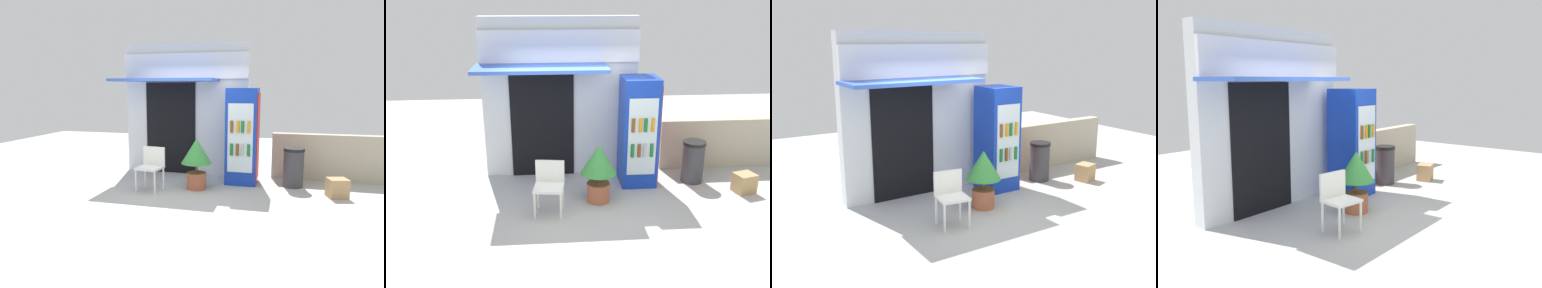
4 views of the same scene
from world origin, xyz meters
The scene contains 8 objects.
ground centered at (0.00, 0.00, 0.00)m, with size 16.00×16.00×0.00m, color #B2B2AD.
storefront_building centered at (-0.30, 1.66, 1.57)m, with size 2.93×1.18×2.99m.
drink_cooler centered at (1.12, 1.07, 1.00)m, with size 0.65×0.73×1.99m.
plastic_chair centered at (-0.53, 0.05, 0.51)m, with size 0.52×0.47×0.85m.
potted_plant_near_shop centered at (0.30, 0.36, 0.63)m, with size 0.60×0.60×1.01m.
trash_bin centered at (2.17, 1.02, 0.40)m, with size 0.42×0.42×0.80m.
stone_boundary_wall centered at (3.14, 1.74, 0.50)m, with size 2.85×0.24×1.00m, color #B7AD93.
cardboard_box centered at (2.95, 0.49, 0.17)m, with size 0.35×0.30×0.35m, color tan.
Camera 3 is at (-3.83, -5.58, 2.85)m, focal length 41.42 mm.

